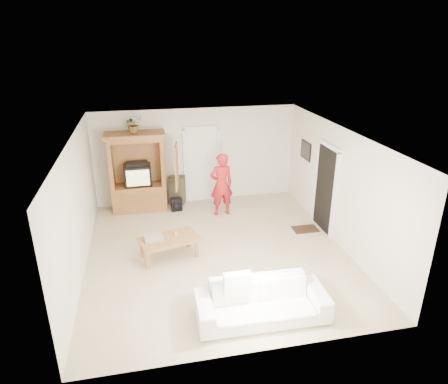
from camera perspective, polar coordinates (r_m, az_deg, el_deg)
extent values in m
plane|color=tan|center=(8.82, -1.00, -8.53)|extent=(6.00, 6.00, 0.00)
plane|color=white|center=(7.82, -1.12, 8.10)|extent=(6.00, 6.00, 0.00)
plane|color=silver|center=(11.03, -4.01, 5.20)|extent=(5.50, 0.00, 5.50)
plane|color=silver|center=(5.66, 4.82, -12.29)|extent=(5.50, 0.00, 5.50)
plane|color=silver|center=(8.22, -20.25, -2.19)|extent=(0.00, 6.00, 6.00)
plane|color=silver|center=(9.12, 16.18, 0.68)|extent=(0.00, 6.00, 6.00)
cube|color=#97622E|center=(10.92, -11.95, -0.70)|extent=(1.40, 0.60, 0.70)
cube|color=#97622E|center=(10.63, -15.85, 3.76)|extent=(0.10, 0.60, 1.20)
cube|color=#97622E|center=(10.61, -8.84, 4.31)|extent=(0.10, 0.60, 1.20)
cube|color=#97622E|center=(10.86, -12.36, 4.47)|extent=(1.40, 0.06, 1.20)
cube|color=#97622E|center=(10.43, -12.64, 7.44)|extent=(1.40, 0.60, 0.10)
cube|color=#97622E|center=(10.40, -12.68, 7.97)|extent=(1.52, 0.68, 0.10)
cube|color=#97622E|center=(10.18, -6.81, 3.66)|extent=(0.16, 0.67, 1.15)
cube|color=black|center=(10.73, -12.21, 2.44)|extent=(0.70, 0.52, 0.55)
cube|color=tan|center=(10.48, -12.20, 1.95)|extent=(0.58, 0.02, 0.42)
cube|color=black|center=(10.61, -12.34, 3.99)|extent=(0.55, 0.35, 0.08)
cube|color=olive|center=(10.62, -11.97, -0.79)|extent=(1.19, 0.03, 0.25)
cube|color=white|center=(11.10, -3.18, 3.82)|extent=(0.85, 0.05, 2.04)
cube|color=black|center=(9.70, 14.28, 0.40)|extent=(0.05, 0.90, 2.04)
cube|color=black|center=(10.63, 11.62, 5.85)|extent=(0.03, 0.60, 0.48)
cube|color=#382316|center=(9.94, 11.52, -5.20)|extent=(0.60, 0.40, 0.02)
imported|color=#4C7238|center=(10.32, -12.81, 9.45)|extent=(0.53, 0.51, 0.46)
imported|color=#AB161E|center=(10.22, -0.38, 1.09)|extent=(0.64, 0.46, 1.66)
imported|color=white|center=(6.88, 5.43, -15.33)|extent=(2.20, 0.90, 0.64)
cube|color=olive|center=(8.51, -7.89, -6.74)|extent=(1.34, 0.95, 0.07)
cube|color=olive|center=(8.28, -10.72, -9.60)|extent=(0.08, 0.08, 0.39)
cube|color=olive|center=(8.71, -11.68, -8.00)|extent=(0.08, 0.08, 0.39)
cube|color=olive|center=(8.57, -3.88, -8.07)|extent=(0.08, 0.08, 0.39)
cube|color=olive|center=(8.98, -5.15, -6.61)|extent=(0.08, 0.08, 0.39)
cube|color=#F4515A|center=(8.46, -10.01, -6.47)|extent=(0.40, 0.31, 0.08)
cylinder|color=tan|center=(8.53, -6.84, -5.98)|extent=(0.08, 0.08, 0.10)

